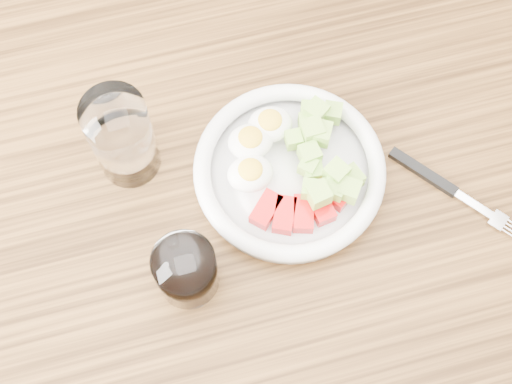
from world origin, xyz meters
The scene contains 6 objects.
ground centered at (0.00, 0.00, 0.00)m, with size 4.00×4.00×0.00m, color brown.
dining_table centered at (0.00, 0.00, 0.67)m, with size 1.50×0.90×0.77m.
bowl centered at (0.04, 0.03, 0.79)m, with size 0.24×0.24×0.06m.
fork centered at (0.22, -0.03, 0.77)m, with size 0.14×0.17×0.01m.
water_glass centered at (-0.15, 0.10, 0.84)m, with size 0.08×0.08×0.14m, color white.
coffee_glass centered at (-0.11, -0.07, 0.81)m, with size 0.07×0.07×0.08m.
Camera 1 is at (-0.09, -0.30, 1.61)m, focal length 50.00 mm.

